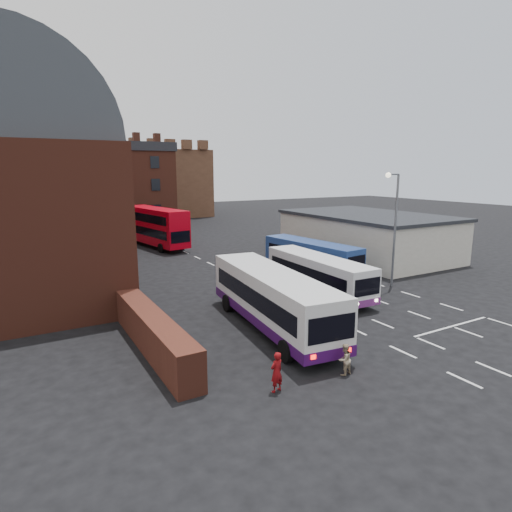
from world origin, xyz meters
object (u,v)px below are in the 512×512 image
pedestrian_red (277,372)px  pedestrian_beige (345,359)px  bus_white_outbound (272,296)px  bus_white_inbound (318,272)px  bus_blue (311,254)px  street_lamp (394,219)px  bus_red_double (156,226)px

pedestrian_red → pedestrian_beige: (3.24, -0.23, -0.14)m
bus_white_outbound → bus_white_inbound: bearing=39.2°
bus_white_outbound → bus_blue: (9.71, 9.39, -0.29)m
street_lamp → pedestrian_beige: bearing=-143.9°
bus_white_outbound → pedestrian_beige: bearing=-85.9°
bus_white_inbound → bus_white_outbound: bearing=34.3°
street_lamp → bus_red_double: bearing=111.9°
bus_blue → pedestrian_beige: bus_blue is taller
bus_blue → bus_white_outbound: bearing=37.1°
pedestrian_red → bus_blue: bearing=-144.0°
bus_white_inbound → pedestrian_beige: (-6.46, -10.13, -0.88)m
bus_red_double → street_lamp: bearing=102.2°
bus_blue → bus_red_double: 19.89m
bus_red_double → pedestrian_red: size_ratio=6.83×
bus_white_outbound → pedestrian_red: bearing=-114.3°
bus_red_double → bus_white_outbound: bearing=76.1°
street_lamp → bus_blue: bearing=109.5°
bus_blue → street_lamp: size_ratio=1.18×
pedestrian_red → pedestrian_beige: bearing=162.8°
bus_blue → pedestrian_beige: 18.44m
bus_blue → pedestrian_beige: bearing=50.3°
bus_blue → street_lamp: 7.75m
bus_white_inbound → pedestrian_beige: 12.05m
pedestrian_red → bus_white_outbound: bearing=-133.8°
bus_white_outbound → bus_red_double: (2.03, 27.72, 0.47)m
bus_white_outbound → bus_red_double: size_ratio=1.05×
street_lamp → pedestrian_beige: street_lamp is taller
bus_red_double → pedestrian_beige: bus_red_double is taller
pedestrian_beige → bus_blue: bearing=-129.2°
bus_blue → street_lamp: street_lamp is taller
bus_white_inbound → bus_blue: 6.40m
bus_white_outbound → bus_blue: bus_white_outbound is taller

